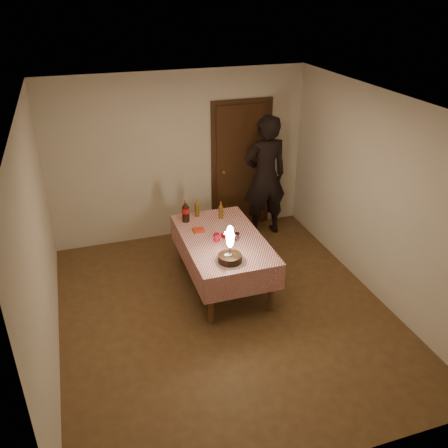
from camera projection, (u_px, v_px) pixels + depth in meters
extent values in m
cube|color=brown|center=(225.00, 312.00, 5.95)|extent=(4.00, 4.50, 0.01)
cube|color=beige|center=(180.00, 157.00, 7.26)|extent=(4.00, 0.04, 2.60)
cube|color=beige|center=(322.00, 351.00, 3.46)|extent=(4.00, 0.04, 2.60)
cube|color=beige|center=(39.00, 247.00, 4.81)|extent=(0.04, 4.50, 2.60)
cube|color=beige|center=(378.00, 198.00, 5.91)|extent=(0.04, 4.50, 2.60)
cube|color=silver|center=(226.00, 105.00, 4.77)|extent=(4.00, 4.50, 0.04)
cube|color=#472814|center=(241.00, 168.00, 7.64)|extent=(0.85, 0.05, 2.05)
sphere|color=#B28C33|center=(223.00, 173.00, 7.52)|extent=(0.06, 0.06, 0.06)
cube|color=brown|center=(223.00, 240.00, 6.20)|extent=(0.90, 1.60, 0.04)
cylinder|color=brown|center=(211.00, 300.00, 5.63)|extent=(0.07, 0.07, 0.67)
cylinder|color=brown|center=(271.00, 288.00, 5.84)|extent=(0.07, 0.07, 0.67)
cylinder|color=brown|center=(182.00, 242.00, 6.88)|extent=(0.07, 0.07, 0.67)
cylinder|color=brown|center=(232.00, 234.00, 7.09)|extent=(0.07, 0.07, 0.67)
cube|color=white|center=(223.00, 238.00, 6.19)|extent=(1.02, 1.72, 0.01)
cube|color=white|center=(245.00, 285.00, 5.54)|extent=(1.02, 0.01, 0.34)
cube|color=white|center=(205.00, 222.00, 6.99)|extent=(1.02, 0.01, 0.34)
cube|color=white|center=(186.00, 256.00, 6.13)|extent=(0.01, 1.72, 0.34)
cube|color=white|center=(258.00, 244.00, 6.41)|extent=(0.01, 1.72, 0.34)
cylinder|color=white|center=(230.00, 262.00, 5.65)|extent=(0.36, 0.36, 0.01)
cylinder|color=black|center=(230.00, 258.00, 5.63)|extent=(0.28, 0.28, 0.09)
cylinder|color=white|center=(228.00, 255.00, 5.62)|extent=(0.07, 0.07, 0.00)
sphere|color=red|center=(233.00, 254.00, 5.61)|extent=(0.02, 0.02, 0.02)
cube|color=#19721E|center=(235.00, 255.00, 5.61)|extent=(0.02, 0.01, 0.00)
cube|color=#19721E|center=(233.00, 256.00, 5.60)|extent=(0.01, 0.02, 0.00)
cylinder|color=#262628|center=(230.00, 251.00, 5.59)|extent=(0.01, 0.01, 0.12)
ellipsoid|color=#FFF2BF|center=(230.00, 237.00, 5.50)|extent=(0.09, 0.09, 0.29)
sphere|color=white|center=(230.00, 245.00, 5.55)|extent=(0.04, 0.04, 0.04)
cylinder|color=#A90B10|center=(229.00, 235.00, 6.23)|extent=(0.22, 0.22, 0.01)
cylinder|color=#AB0B25|center=(217.00, 237.00, 6.09)|extent=(0.08, 0.08, 0.10)
cylinder|color=silver|center=(237.00, 236.00, 6.12)|extent=(0.07, 0.07, 0.09)
cube|color=red|center=(199.00, 230.00, 6.35)|extent=(0.15, 0.15, 0.02)
cylinder|color=black|center=(186.00, 214.00, 6.56)|extent=(0.10, 0.10, 0.22)
cylinder|color=red|center=(186.00, 210.00, 6.53)|extent=(0.10, 0.10, 0.07)
cone|color=black|center=(185.00, 204.00, 6.49)|extent=(0.10, 0.10, 0.08)
cylinder|color=red|center=(185.00, 201.00, 6.47)|extent=(0.03, 0.03, 0.02)
cylinder|color=#5E3E10|center=(197.00, 210.00, 6.72)|extent=(0.06, 0.06, 0.18)
cone|color=#5E3E10|center=(197.00, 203.00, 6.66)|extent=(0.06, 0.06, 0.06)
cylinder|color=olive|center=(197.00, 200.00, 6.65)|extent=(0.02, 0.02, 0.02)
cylinder|color=#5E3E10|center=(221.00, 213.00, 6.65)|extent=(0.06, 0.06, 0.18)
cone|color=#5E3E10|center=(221.00, 205.00, 6.60)|extent=(0.06, 0.06, 0.06)
cylinder|color=olive|center=(221.00, 202.00, 6.58)|extent=(0.02, 0.02, 0.02)
imported|color=black|center=(265.00, 176.00, 7.42)|extent=(0.73, 0.49, 1.97)
cube|color=black|center=(263.00, 131.00, 7.21)|extent=(0.13, 0.09, 0.10)
cylinder|color=black|center=(261.00, 129.00, 7.27)|extent=(0.08, 0.08, 0.08)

